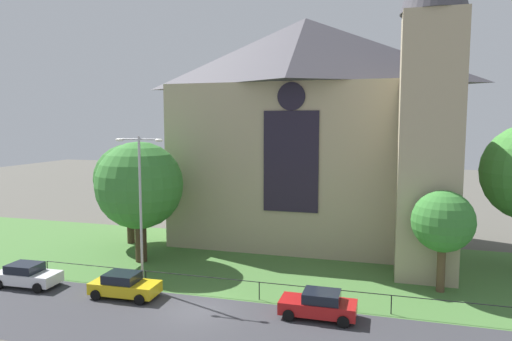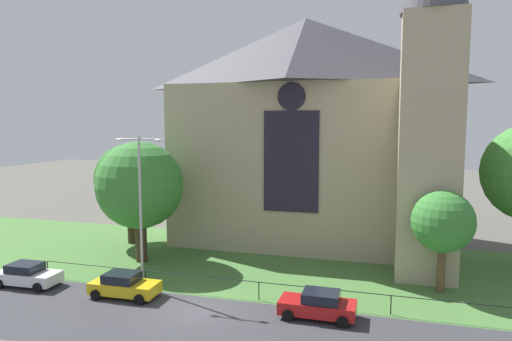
{
  "view_description": "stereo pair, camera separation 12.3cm",
  "coord_description": "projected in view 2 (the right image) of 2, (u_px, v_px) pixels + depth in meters",
  "views": [
    {
      "loc": [
        10.14,
        -23.42,
        10.76
      ],
      "look_at": [
        1.18,
        8.0,
        7.34
      ],
      "focal_mm": 32.04,
      "sensor_mm": 36.0,
      "label": 1
    },
    {
      "loc": [
        10.26,
        -23.38,
        10.76
      ],
      "look_at": [
        1.18,
        8.0,
        7.34
      ],
      "focal_mm": 32.04,
      "sensor_mm": 36.0,
      "label": 2
    }
  ],
  "objects": [
    {
      "name": "church_building",
      "position": [
        312.0,
        128.0,
        40.66
      ],
      "size": [
        23.2,
        16.2,
        26.0
      ],
      "color": "tan",
      "rests_on": "ground"
    },
    {
      "name": "parked_car_white",
      "position": [
        27.0,
        275.0,
        30.18
      ],
      "size": [
        4.27,
        2.16,
        1.51
      ],
      "rotation": [
        0.0,
        0.0,
        0.04
      ],
      "color": "silver",
      "rests_on": "ground"
    },
    {
      "name": "tree_left_near",
      "position": [
        140.0,
        186.0,
        35.03
      ],
      "size": [
        6.69,
        6.69,
        9.34
      ],
      "color": "#423021",
      "rests_on": "ground"
    },
    {
      "name": "grass_verge",
      "position": [
        241.0,
        268.0,
        33.94
      ],
      "size": [
        120.0,
        20.0,
        0.01
      ],
      "primitive_type": "cube",
      "color": "#477538",
      "rests_on": "ground"
    },
    {
      "name": "tree_left_far",
      "position": [
        130.0,
        179.0,
        40.45
      ],
      "size": [
        6.16,
        6.16,
        8.9
      ],
      "color": "#423021",
      "rests_on": "ground"
    },
    {
      "name": "iron_railing",
      "position": [
        259.0,
        284.0,
        27.77
      ],
      "size": [
        30.98,
        0.07,
        1.13
      ],
      "color": "black",
      "rests_on": "ground"
    },
    {
      "name": "parked_car_yellow",
      "position": [
        124.0,
        285.0,
        28.27
      ],
      "size": [
        4.25,
        2.12,
        1.51
      ],
      "rotation": [
        0.0,
        0.0,
        0.03
      ],
      "color": "gold",
      "rests_on": "ground"
    },
    {
      "name": "parked_car_red",
      "position": [
        318.0,
        305.0,
        25.22
      ],
      "size": [
        4.2,
        2.02,
        1.51
      ],
      "rotation": [
        0.0,
        0.0,
        3.14
      ],
      "color": "#B21919",
      "rests_on": "ground"
    },
    {
      "name": "ground",
      "position": [
        249.0,
        260.0,
        35.85
      ],
      "size": [
        160.0,
        160.0,
        0.0
      ],
      "primitive_type": "plane",
      "color": "#56544C"
    },
    {
      "name": "tree_right_near",
      "position": [
        443.0,
        222.0,
        28.72
      ],
      "size": [
        3.9,
        3.9,
        6.54
      ],
      "color": "brown",
      "rests_on": "ground"
    },
    {
      "name": "streetlamp_near",
      "position": [
        140.0,
        195.0,
        29.32
      ],
      "size": [
        3.37,
        0.26,
        9.92
      ],
      "color": "#B2B2B7",
      "rests_on": "ground"
    },
    {
      "name": "road_asphalt",
      "position": [
        183.0,
        325.0,
        24.39
      ],
      "size": [
        120.0,
        8.0,
        0.01
      ],
      "primitive_type": "cube",
      "color": "#38383D",
      "rests_on": "ground"
    }
  ]
}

